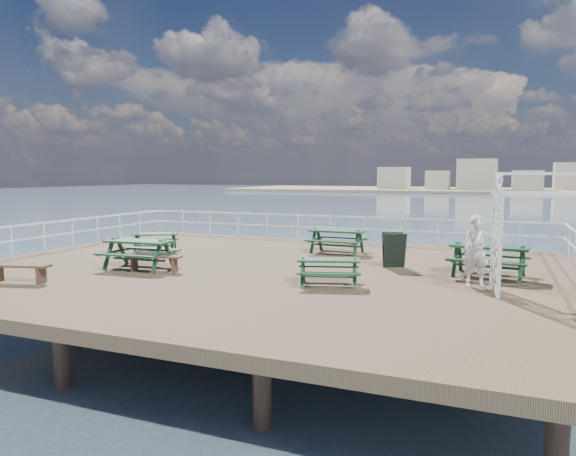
{
  "coord_description": "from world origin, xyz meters",
  "views": [
    {
      "loc": [
        6.46,
        -14.01,
        2.83
      ],
      "look_at": [
        0.29,
        1.3,
        1.1
      ],
      "focal_mm": 32.0,
      "sensor_mm": 36.0,
      "label": 1
    }
  ],
  "objects_px": {
    "picnic_table_a": "(155,238)",
    "flat_bench_near": "(154,260)",
    "flat_bench_far": "(19,269)",
    "person": "(477,251)",
    "picnic_table_e": "(329,266)",
    "picnic_table_c": "(489,254)",
    "trellis_arbor": "(545,241)",
    "picnic_table_b": "(337,236)",
    "picnic_table_d": "(139,248)"
  },
  "relations": [
    {
      "from": "picnic_table_b",
      "to": "picnic_table_e",
      "type": "relative_size",
      "value": 1.05
    },
    {
      "from": "picnic_table_a",
      "to": "picnic_table_b",
      "type": "bearing_deg",
      "value": -6.08
    },
    {
      "from": "picnic_table_d",
      "to": "flat_bench_near",
      "type": "relative_size",
      "value": 1.25
    },
    {
      "from": "person",
      "to": "flat_bench_near",
      "type": "bearing_deg",
      "value": 177.42
    },
    {
      "from": "picnic_table_e",
      "to": "person",
      "type": "distance_m",
      "value": 3.73
    },
    {
      "from": "picnic_table_a",
      "to": "trellis_arbor",
      "type": "xyz_separation_m",
      "value": [
        12.64,
        -2.3,
        0.79
      ]
    },
    {
      "from": "picnic_table_a",
      "to": "picnic_table_e",
      "type": "relative_size",
      "value": 1.04
    },
    {
      "from": "picnic_table_b",
      "to": "flat_bench_near",
      "type": "relative_size",
      "value": 1.19
    },
    {
      "from": "picnic_table_e",
      "to": "picnic_table_b",
      "type": "bearing_deg",
      "value": 87.35
    },
    {
      "from": "picnic_table_c",
      "to": "person",
      "type": "height_order",
      "value": "person"
    },
    {
      "from": "picnic_table_c",
      "to": "picnic_table_e",
      "type": "xyz_separation_m",
      "value": [
        -3.8,
        -2.72,
        -0.14
      ]
    },
    {
      "from": "picnic_table_d",
      "to": "picnic_table_e",
      "type": "distance_m",
      "value": 6.03
    },
    {
      "from": "picnic_table_d",
      "to": "flat_bench_far",
      "type": "bearing_deg",
      "value": -123.3
    },
    {
      "from": "flat_bench_near",
      "to": "person",
      "type": "xyz_separation_m",
      "value": [
        8.79,
        1.35,
        0.56
      ]
    },
    {
      "from": "picnic_table_c",
      "to": "flat_bench_near",
      "type": "relative_size",
      "value": 1.32
    },
    {
      "from": "flat_bench_near",
      "to": "person",
      "type": "distance_m",
      "value": 8.91
    },
    {
      "from": "picnic_table_d",
      "to": "picnic_table_a",
      "type": "bearing_deg",
      "value": 114.76
    },
    {
      "from": "picnic_table_d",
      "to": "picnic_table_e",
      "type": "bearing_deg",
      "value": -4.46
    },
    {
      "from": "picnic_table_d",
      "to": "flat_bench_near",
      "type": "xyz_separation_m",
      "value": [
        0.74,
        -0.25,
        -0.27
      ]
    },
    {
      "from": "picnic_table_c",
      "to": "picnic_table_e",
      "type": "height_order",
      "value": "picnic_table_c"
    },
    {
      "from": "picnic_table_c",
      "to": "flat_bench_far",
      "type": "xyz_separation_m",
      "value": [
        -11.45,
        -5.44,
        -0.27
      ]
    },
    {
      "from": "person",
      "to": "picnic_table_d",
      "type": "bearing_deg",
      "value": 175.29
    },
    {
      "from": "flat_bench_far",
      "to": "picnic_table_a",
      "type": "bearing_deg",
      "value": 76.29
    },
    {
      "from": "flat_bench_far",
      "to": "person",
      "type": "bearing_deg",
      "value": 5.88
    },
    {
      "from": "picnic_table_a",
      "to": "picnic_table_d",
      "type": "height_order",
      "value": "picnic_table_d"
    },
    {
      "from": "picnic_table_b",
      "to": "picnic_table_e",
      "type": "bearing_deg",
      "value": -73.65
    },
    {
      "from": "picnic_table_a",
      "to": "picnic_table_c",
      "type": "xyz_separation_m",
      "value": [
        11.43,
        -0.39,
        0.14
      ]
    },
    {
      "from": "picnic_table_d",
      "to": "picnic_table_c",
      "type": "bearing_deg",
      "value": 11.47
    },
    {
      "from": "flat_bench_far",
      "to": "trellis_arbor",
      "type": "xyz_separation_m",
      "value": [
        12.66,
        3.53,
        0.92
      ]
    },
    {
      "from": "picnic_table_a",
      "to": "flat_bench_near",
      "type": "relative_size",
      "value": 1.18
    },
    {
      "from": "flat_bench_far",
      "to": "trellis_arbor",
      "type": "relative_size",
      "value": 0.59
    },
    {
      "from": "picnic_table_a",
      "to": "flat_bench_near",
      "type": "distance_m",
      "value": 4.01
    },
    {
      "from": "flat_bench_far",
      "to": "picnic_table_e",
      "type": "bearing_deg",
      "value": 6.04
    },
    {
      "from": "picnic_table_d",
      "to": "person",
      "type": "bearing_deg",
      "value": 3.19
    },
    {
      "from": "picnic_table_b",
      "to": "trellis_arbor",
      "type": "relative_size",
      "value": 0.69
    },
    {
      "from": "picnic_table_a",
      "to": "flat_bench_near",
      "type": "bearing_deg",
      "value": -79.61
    },
    {
      "from": "picnic_table_c",
      "to": "flat_bench_far",
      "type": "bearing_deg",
      "value": -147.3
    },
    {
      "from": "picnic_table_a",
      "to": "picnic_table_c",
      "type": "bearing_deg",
      "value": -27.38
    },
    {
      "from": "picnic_table_e",
      "to": "person",
      "type": "height_order",
      "value": "person"
    },
    {
      "from": "flat_bench_near",
      "to": "flat_bench_far",
      "type": "relative_size",
      "value": 0.98
    },
    {
      "from": "picnic_table_c",
      "to": "flat_bench_near",
      "type": "height_order",
      "value": "picnic_table_c"
    },
    {
      "from": "picnic_table_e",
      "to": "picnic_table_a",
      "type": "bearing_deg",
      "value": 140.94
    },
    {
      "from": "flat_bench_far",
      "to": "trellis_arbor",
      "type": "bearing_deg",
      "value": 2.05
    },
    {
      "from": "picnic_table_c",
      "to": "flat_bench_far",
      "type": "height_order",
      "value": "picnic_table_c"
    },
    {
      "from": "picnic_table_d",
      "to": "trellis_arbor",
      "type": "xyz_separation_m",
      "value": [
        11.03,
        0.7,
        0.66
      ]
    },
    {
      "from": "flat_bench_far",
      "to": "person",
      "type": "relative_size",
      "value": 0.94
    },
    {
      "from": "flat_bench_far",
      "to": "person",
      "type": "distance_m",
      "value": 11.84
    },
    {
      "from": "flat_bench_near",
      "to": "trellis_arbor",
      "type": "distance_m",
      "value": 10.38
    },
    {
      "from": "picnic_table_b",
      "to": "person",
      "type": "height_order",
      "value": "person"
    },
    {
      "from": "picnic_table_c",
      "to": "picnic_table_d",
      "type": "bearing_deg",
      "value": -157.84
    }
  ]
}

